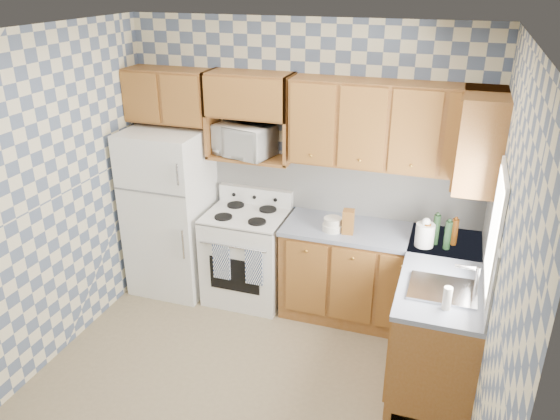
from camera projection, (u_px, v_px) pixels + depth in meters
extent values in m
plane|color=#79694D|center=(244.00, 388.00, 4.36)|extent=(3.40, 3.40, 0.00)
cube|color=slate|center=(303.00, 166.00, 5.21)|extent=(3.40, 0.02, 2.70)
cube|color=slate|center=(498.00, 277.00, 3.32)|extent=(0.02, 3.20, 2.70)
cube|color=white|center=(343.00, 186.00, 5.14)|extent=(2.60, 0.02, 0.56)
cube|color=white|center=(490.00, 241.00, 4.08)|extent=(0.02, 1.60, 0.56)
cube|color=white|center=(171.00, 211.00, 5.48)|extent=(0.75, 0.70, 1.68)
cube|color=white|center=(247.00, 257.00, 5.42)|extent=(0.76, 0.65, 0.90)
cube|color=silver|center=(246.00, 215.00, 5.24)|extent=(0.76, 0.65, 0.02)
cube|color=white|center=(256.00, 196.00, 5.44)|extent=(0.76, 0.08, 0.17)
cube|color=navy|center=(222.00, 262.00, 5.12)|extent=(0.17, 0.02, 0.35)
cube|color=navy|center=(254.00, 267.00, 5.02)|extent=(0.17, 0.02, 0.35)
cube|color=brown|center=(378.00, 278.00, 5.07)|extent=(1.75, 0.60, 0.88)
cube|color=brown|center=(438.00, 319.00, 4.47)|extent=(0.60, 1.60, 0.88)
cube|color=slate|center=(381.00, 233.00, 4.88)|extent=(1.77, 0.63, 0.04)
cube|color=slate|center=(444.00, 270.00, 4.29)|extent=(0.63, 1.60, 0.04)
cube|color=brown|center=(392.00, 126.00, 4.62)|extent=(1.75, 0.33, 0.74)
cube|color=brown|center=(169.00, 95.00, 5.19)|extent=(0.82, 0.33, 0.50)
cube|color=brown|center=(480.00, 140.00, 4.26)|extent=(0.33, 0.70, 0.74)
cube|color=brown|center=(251.00, 158.00, 5.16)|extent=(0.80, 0.33, 0.03)
imported|color=white|center=(244.00, 140.00, 5.12)|extent=(0.60, 0.48, 0.29)
cube|color=#B7B7BC|center=(442.00, 290.00, 3.97)|extent=(0.48, 0.40, 0.03)
cube|color=silver|center=(495.00, 231.00, 3.68)|extent=(0.02, 0.66, 0.86)
cylinder|color=black|center=(436.00, 230.00, 4.61)|extent=(0.06, 0.06, 0.27)
cylinder|color=black|center=(448.00, 235.00, 4.53)|extent=(0.06, 0.06, 0.25)
cylinder|color=#5B2E0C|center=(454.00, 232.00, 4.60)|extent=(0.06, 0.06, 0.23)
cylinder|color=#5B2E0C|center=(426.00, 235.00, 4.57)|extent=(0.06, 0.06, 0.21)
cube|color=brown|center=(348.00, 222.00, 4.81)|extent=(0.11, 0.11, 0.22)
cylinder|color=white|center=(425.00, 235.00, 4.59)|extent=(0.16, 0.16, 0.20)
cylinder|color=silver|center=(447.00, 298.00, 3.73)|extent=(0.06, 0.06, 0.17)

